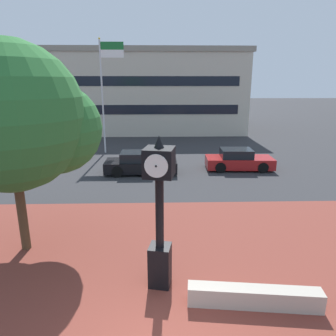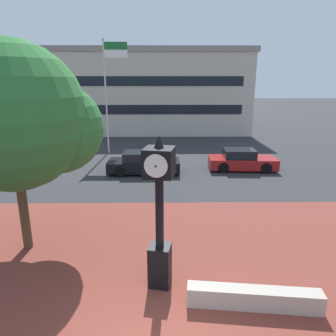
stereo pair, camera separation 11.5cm
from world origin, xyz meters
name	(u,v)px [view 1 (the left image)]	position (x,y,z in m)	size (l,w,h in m)	color
plaza_brick_paving	(161,293)	(0.00, 2.19, 0.00)	(44.00, 12.38, 0.01)	brown
planter_wall	(254,297)	(2.24, 1.64, 0.25)	(3.20, 0.40, 0.50)	#ADA393
street_clock	(160,213)	(-0.03, 2.57, 2.06)	(0.82, 0.86, 4.05)	black
plaza_tree	(20,120)	(-4.16, 4.70, 4.18)	(4.78, 4.44, 6.50)	#4C3823
car_street_near	(238,160)	(4.88, 13.84, 0.57)	(4.15, 1.96, 1.28)	maroon
car_street_mid	(140,164)	(-1.16, 13.19, 0.57)	(4.23, 1.90, 1.28)	black
flagpole_primary	(105,86)	(-3.94, 18.75, 5.00)	(1.75, 0.14, 8.26)	silver
civic_building	(135,91)	(-2.72, 31.84, 4.25)	(23.56, 12.39, 8.49)	beige
street_lamp_post	(26,105)	(-9.20, 17.43, 3.71)	(0.36, 0.36, 5.99)	#4C4C51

